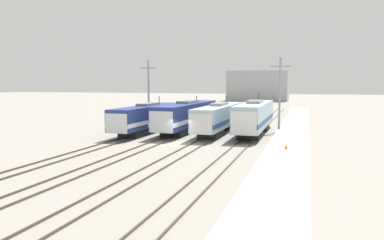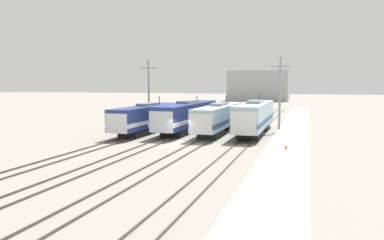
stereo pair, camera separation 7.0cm
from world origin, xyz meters
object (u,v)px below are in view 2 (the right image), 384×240
(catenary_tower_right, at_px, (280,93))
(locomotive_center_right, at_px, (219,118))
(traffic_cone, at_px, (286,147))
(locomotive_far_left, at_px, (147,117))
(locomotive_far_right, at_px, (254,117))
(catenary_tower_left, at_px, (149,92))
(locomotive_center_left, at_px, (187,116))

(catenary_tower_right, bearing_deg, locomotive_center_right, -153.23)
(catenary_tower_right, distance_m, traffic_cone, 16.35)
(locomotive_far_left, relative_size, locomotive_far_right, 1.00)
(locomotive_center_right, height_order, locomotive_far_right, locomotive_far_right)
(catenary_tower_left, distance_m, catenary_tower_right, 19.01)
(catenary_tower_left, bearing_deg, locomotive_far_left, -68.43)
(locomotive_center_left, bearing_deg, locomotive_far_right, -2.91)
(locomotive_far_left, bearing_deg, catenary_tower_left, 111.57)
(catenary_tower_left, bearing_deg, traffic_cone, -36.84)
(traffic_cone, bearing_deg, locomotive_center_left, 137.88)
(catenary_tower_right, bearing_deg, locomotive_far_left, -160.27)
(locomotive_far_left, height_order, locomotive_center_left, locomotive_far_left)
(locomotive_center_right, distance_m, traffic_cone, 15.06)
(locomotive_center_right, height_order, catenary_tower_left, catenary_tower_left)
(locomotive_center_left, xyz_separation_m, catenary_tower_left, (-6.95, 3.07, 3.12))
(locomotive_center_right, bearing_deg, locomotive_far_left, -166.50)
(catenary_tower_left, relative_size, traffic_cone, 20.43)
(locomotive_center_right, xyz_separation_m, catenary_tower_left, (-11.54, 3.77, 3.22))
(locomotive_far_left, bearing_deg, locomotive_center_left, 32.32)
(locomotive_far_right, bearing_deg, catenary_tower_left, 167.65)
(locomotive_center_left, xyz_separation_m, catenary_tower_right, (12.06, 3.07, 3.12))
(locomotive_far_left, relative_size, catenary_tower_right, 1.76)
(locomotive_center_left, bearing_deg, locomotive_center_right, -8.68)
(locomotive_center_left, relative_size, locomotive_far_right, 1.12)
(locomotive_center_left, relative_size, catenary_tower_left, 1.97)
(locomotive_far_left, xyz_separation_m, traffic_cone, (18.42, -9.60, -1.40))
(catenary_tower_left, distance_m, traffic_cone, 26.38)
(catenary_tower_left, xyz_separation_m, traffic_cone, (20.78, -15.57, -4.65))
(locomotive_center_left, distance_m, locomotive_far_right, 9.19)
(locomotive_far_right, height_order, catenary_tower_right, catenary_tower_right)
(catenary_tower_right, relative_size, traffic_cone, 20.43)
(locomotive_far_right, bearing_deg, locomotive_center_left, 177.09)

